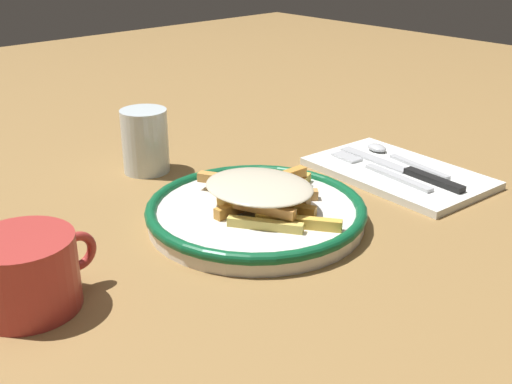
{
  "coord_description": "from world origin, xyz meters",
  "views": [
    {
      "loc": [
        -0.45,
        -0.49,
        0.33
      ],
      "look_at": [
        0.0,
        0.0,
        0.04
      ],
      "focal_mm": 44.78,
      "sensor_mm": 36.0,
      "label": 1
    }
  ],
  "objects_px": {
    "plate": "(256,212)",
    "fork": "(379,170)",
    "fries_heap": "(261,192)",
    "water_glass": "(144,141)",
    "napkin": "(398,173)",
    "coffee_mug": "(26,273)",
    "spoon": "(393,155)",
    "knife": "(409,171)"
  },
  "relations": [
    {
      "from": "fries_heap",
      "to": "water_glass",
      "type": "distance_m",
      "value": 0.23
    },
    {
      "from": "fries_heap",
      "to": "napkin",
      "type": "bearing_deg",
      "value": -4.74
    },
    {
      "from": "plate",
      "to": "fries_heap",
      "type": "relative_size",
      "value": 1.27
    },
    {
      "from": "coffee_mug",
      "to": "knife",
      "type": "bearing_deg",
      "value": -5.91
    },
    {
      "from": "fries_heap",
      "to": "coffee_mug",
      "type": "distance_m",
      "value": 0.27
    },
    {
      "from": "spoon",
      "to": "coffee_mug",
      "type": "xyz_separation_m",
      "value": [
        -0.55,
        -0.0,
        0.02
      ]
    },
    {
      "from": "napkin",
      "to": "fork",
      "type": "bearing_deg",
      "value": 155.43
    },
    {
      "from": "plate",
      "to": "napkin",
      "type": "xyz_separation_m",
      "value": [
        0.24,
        -0.02,
        -0.01
      ]
    },
    {
      "from": "plate",
      "to": "knife",
      "type": "bearing_deg",
      "value": -10.06
    },
    {
      "from": "fork",
      "to": "spoon",
      "type": "distance_m",
      "value": 0.06
    },
    {
      "from": "fork",
      "to": "spoon",
      "type": "relative_size",
      "value": 1.16
    },
    {
      "from": "spoon",
      "to": "fries_heap",
      "type": "bearing_deg",
      "value": -176.93
    },
    {
      "from": "plate",
      "to": "fork",
      "type": "height_order",
      "value": "plate"
    },
    {
      "from": "napkin",
      "to": "coffee_mug",
      "type": "distance_m",
      "value": 0.52
    },
    {
      "from": "plate",
      "to": "knife",
      "type": "xyz_separation_m",
      "value": [
        0.24,
        -0.04,
        -0.0
      ]
    },
    {
      "from": "water_glass",
      "to": "fries_heap",
      "type": "bearing_deg",
      "value": -88.63
    },
    {
      "from": "spoon",
      "to": "plate",
      "type": "bearing_deg",
      "value": -177.84
    },
    {
      "from": "fork",
      "to": "spoon",
      "type": "bearing_deg",
      "value": 20.35
    },
    {
      "from": "plate",
      "to": "fork",
      "type": "relative_size",
      "value": 1.45
    },
    {
      "from": "fork",
      "to": "knife",
      "type": "distance_m",
      "value": 0.04
    },
    {
      "from": "napkin",
      "to": "knife",
      "type": "bearing_deg",
      "value": -95.4
    },
    {
      "from": "fries_heap",
      "to": "knife",
      "type": "xyz_separation_m",
      "value": [
        0.24,
        -0.04,
        -0.03
      ]
    },
    {
      "from": "napkin",
      "to": "water_glass",
      "type": "xyz_separation_m",
      "value": [
        -0.24,
        0.25,
        0.04
      ]
    },
    {
      "from": "spoon",
      "to": "coffee_mug",
      "type": "height_order",
      "value": "coffee_mug"
    },
    {
      "from": "fork",
      "to": "knife",
      "type": "height_order",
      "value": "knife"
    },
    {
      "from": "knife",
      "to": "water_glass",
      "type": "height_order",
      "value": "water_glass"
    },
    {
      "from": "water_glass",
      "to": "plate",
      "type": "bearing_deg",
      "value": -89.74
    },
    {
      "from": "napkin",
      "to": "knife",
      "type": "relative_size",
      "value": 1.13
    },
    {
      "from": "napkin",
      "to": "plate",
      "type": "bearing_deg",
      "value": 174.37
    },
    {
      "from": "napkin",
      "to": "fries_heap",
      "type": "bearing_deg",
      "value": 175.26
    },
    {
      "from": "plate",
      "to": "fork",
      "type": "bearing_deg",
      "value": -3.14
    },
    {
      "from": "plate",
      "to": "coffee_mug",
      "type": "relative_size",
      "value": 2.16
    },
    {
      "from": "fries_heap",
      "to": "coffee_mug",
      "type": "height_order",
      "value": "coffee_mug"
    },
    {
      "from": "knife",
      "to": "coffee_mug",
      "type": "relative_size",
      "value": 1.78
    },
    {
      "from": "fork",
      "to": "coffee_mug",
      "type": "distance_m",
      "value": 0.49
    },
    {
      "from": "plate",
      "to": "coffee_mug",
      "type": "bearing_deg",
      "value": 177.86
    },
    {
      "from": "fork",
      "to": "coffee_mug",
      "type": "bearing_deg",
      "value": 177.42
    },
    {
      "from": "coffee_mug",
      "to": "water_glass",
      "type": "bearing_deg",
      "value": 38.95
    },
    {
      "from": "fork",
      "to": "spoon",
      "type": "xyz_separation_m",
      "value": [
        0.06,
        0.02,
        0.0
      ]
    },
    {
      "from": "water_glass",
      "to": "coffee_mug",
      "type": "bearing_deg",
      "value": -141.05
    },
    {
      "from": "napkin",
      "to": "coffee_mug",
      "type": "xyz_separation_m",
      "value": [
        -0.51,
        0.03,
        0.03
      ]
    },
    {
      "from": "fries_heap",
      "to": "fork",
      "type": "xyz_separation_m",
      "value": [
        0.21,
        -0.01,
        -0.03
      ]
    }
  ]
}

